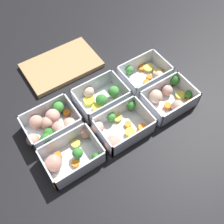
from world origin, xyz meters
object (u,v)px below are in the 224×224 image
at_px(container_near_left, 71,155).
at_px(container_near_center, 118,129).
at_px(container_near_right, 169,99).
at_px(container_far_center, 101,98).
at_px(container_far_left, 52,125).
at_px(container_far_right, 146,76).

xyz_separation_m(container_near_left, container_near_center, (0.17, -0.00, -0.00)).
xyz_separation_m(container_near_center, container_near_right, (0.21, 0.00, -0.00)).
height_order(container_near_right, container_far_center, same).
bearing_deg(container_near_right, container_far_left, 161.68).
relative_size(container_near_left, container_near_center, 1.04).
bearing_deg(container_near_center, container_near_left, 178.52).
distance_m(container_near_right, container_far_center, 0.23).
distance_m(container_near_left, container_far_left, 0.12).
height_order(container_far_left, container_far_center, same).
distance_m(container_near_left, container_near_center, 0.17).
bearing_deg(container_near_center, container_far_right, 31.58).
height_order(container_near_center, container_far_right, same).
xyz_separation_m(container_far_center, container_far_right, (0.19, -0.01, -0.00)).
xyz_separation_m(container_far_left, container_far_right, (0.38, 0.00, -0.00)).
bearing_deg(container_far_left, container_near_left, -89.91).
xyz_separation_m(container_near_right, container_far_center, (-0.19, 0.13, -0.00)).
relative_size(container_near_left, container_near_right, 1.10).
height_order(container_near_left, container_far_center, same).
distance_m(container_near_left, container_near_right, 0.38).
relative_size(container_near_center, container_far_right, 1.10).
distance_m(container_near_center, container_far_right, 0.25).
bearing_deg(container_far_left, container_near_right, -18.32).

